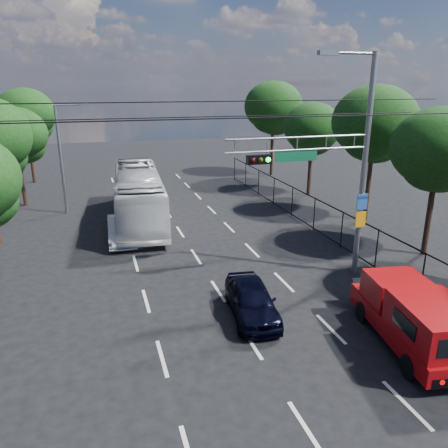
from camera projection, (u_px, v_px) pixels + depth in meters
name	position (u px, v px, depth m)	size (l,w,h in m)	color
ground	(306.00, 429.00, 10.97)	(120.00, 120.00, 0.00)	black
lane_markings	(187.00, 243.00, 23.72)	(6.12, 38.00, 0.01)	beige
signal_mast	(340.00, 160.00, 18.10)	(6.43, 0.39, 9.50)	slate
streetlight_left	(63.00, 154.00, 28.06)	(2.09, 0.22, 7.08)	slate
utility_wires	(211.00, 112.00, 16.80)	(22.00, 5.04, 0.74)	black
fence_right	(330.00, 223.00, 23.84)	(0.06, 34.03, 2.00)	black
tree_right_b	(438.00, 155.00, 20.74)	(4.50, 4.50, 7.31)	black
tree_right_c	(374.00, 128.00, 26.16)	(5.10, 5.10, 8.29)	black
tree_right_d	(312.00, 132.00, 32.70)	(4.32, 4.32, 7.02)	black
tree_right_e	(273.00, 111.00, 39.71)	(5.28, 5.28, 8.58)	black
tree_left_d	(17.00, 138.00, 29.73)	(4.20, 4.20, 6.83)	black
tree_left_e	(26.00, 118.00, 36.72)	(4.92, 4.92, 7.99)	black
red_pickup	(414.00, 317.00, 14.11)	(2.87, 5.73, 2.05)	black
navy_hatchback	(252.00, 300.00, 16.12)	(1.58, 3.92, 1.34)	black
white_bus	(138.00, 196.00, 27.19)	(2.73, 11.66, 3.25)	silver
white_van	(122.00, 230.00, 23.81)	(1.43, 4.11, 1.35)	silver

